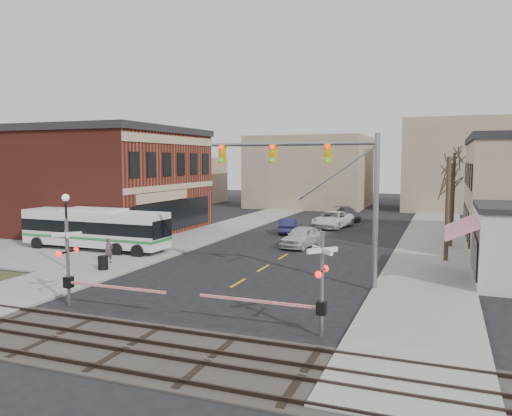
{
  "coord_description": "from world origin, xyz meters",
  "views": [
    {
      "loc": [
        10.34,
        -22.39,
        6.64
      ],
      "look_at": [
        -1.31,
        8.19,
        3.5
      ],
      "focal_mm": 35.0,
      "sensor_mm": 36.0,
      "label": 1
    }
  ],
  "objects": [
    {
      "name": "trash_bin",
      "position": [
        -8.67,
        1.78,
        0.53
      ],
      "size": [
        0.6,
        0.6,
        0.82
      ],
      "primitive_type": "cylinder",
      "color": "black",
      "rests_on": "sidewalk_west"
    },
    {
      "name": "tree_east_c",
      "position": [
        11.0,
        26.0,
        3.72
      ],
      "size": [
        0.28,
        0.28,
        7.2
      ],
      "color": "#382B21",
      "rests_on": "sidewalk_east"
    },
    {
      "name": "sidewalk_east",
      "position": [
        9.5,
        20.0,
        0.06
      ],
      "size": [
        5.0,
        60.0,
        0.12
      ],
      "primitive_type": "cube",
      "color": "gray",
      "rests_on": "ground"
    },
    {
      "name": "car_a",
      "position": [
        0.14,
        14.22,
        0.8
      ],
      "size": [
        2.67,
        4.96,
        1.6
      ],
      "primitive_type": "imported",
      "rotation": [
        0.0,
        0.0,
        -0.17
      ],
      "color": "#B9BBBF",
      "rests_on": "ground"
    },
    {
      "name": "rr_crossing_east",
      "position": [
        5.7,
        -4.42,
        1.97
      ],
      "size": [
        5.6,
        1.36,
        4.0
      ],
      "color": "gray",
      "rests_on": "ground"
    },
    {
      "name": "car_d",
      "position": [
        0.3,
        32.46,
        0.7
      ],
      "size": [
        3.81,
        5.19,
        1.4
      ],
      "primitive_type": "imported",
      "rotation": [
        0.0,
        0.0,
        0.44
      ],
      "color": "#36373B",
      "rests_on": "ground"
    },
    {
      "name": "transit_bus",
      "position": [
        -13.61,
        7.23,
        1.69
      ],
      "size": [
        11.55,
        2.71,
        2.96
      ],
      "color": "silver",
      "rests_on": "ground"
    },
    {
      "name": "tree_east_b",
      "position": [
        10.8,
        18.0,
        3.27
      ],
      "size": [
        0.28,
        0.28,
        6.3
      ],
      "color": "#382B21",
      "rests_on": "sidewalk_east"
    },
    {
      "name": "pedestrian_far",
      "position": [
        -10.13,
        8.05,
        0.94
      ],
      "size": [
        1.01,
        0.95,
        1.64
      ],
      "primitive_type": "imported",
      "rotation": [
        0.0,
        0.0,
        0.57
      ],
      "color": "#383A62",
      "rests_on": "sidewalk_west"
    },
    {
      "name": "street_lamp",
      "position": [
        -10.8,
        1.21,
        3.33
      ],
      "size": [
        0.44,
        0.44,
        4.52
      ],
      "color": "black",
      "rests_on": "sidewalk_west"
    },
    {
      "name": "traffic_signal_mast",
      "position": [
        4.49,
        3.17,
        5.7
      ],
      "size": [
        9.27,
        0.3,
        8.0
      ],
      "color": "gray",
      "rests_on": "ground"
    },
    {
      "name": "tree_east_a",
      "position": [
        10.5,
        12.0,
        3.5
      ],
      "size": [
        0.28,
        0.28,
        6.75
      ],
      "color": "#382B21",
      "rests_on": "sidewalk_east"
    },
    {
      "name": "car_c",
      "position": [
        0.02,
        25.97,
        0.81
      ],
      "size": [
        3.65,
        6.19,
        1.62
      ],
      "primitive_type": "imported",
      "rotation": [
        0.0,
        0.0,
        -0.17
      ],
      "color": "silver",
      "rests_on": "ground"
    },
    {
      "name": "ballast_strip",
      "position": [
        0.0,
        -8.0,
        0.03
      ],
      "size": [
        160.0,
        5.0,
        0.06
      ],
      "primitive_type": "cube",
      "color": "#332D28",
      "rests_on": "ground"
    },
    {
      "name": "rr_crossing_west",
      "position": [
        -5.17,
        -4.6,
        1.97
      ],
      "size": [
        5.6,
        1.36,
        4.0
      ],
      "color": "gray",
      "rests_on": "ground"
    },
    {
      "name": "ground",
      "position": [
        0.0,
        0.0,
        0.0
      ],
      "size": [
        160.0,
        160.0,
        0.0
      ],
      "primitive_type": "plane",
      "color": "black",
      "rests_on": "ground"
    },
    {
      "name": "pedestrian_near",
      "position": [
        -9.48,
        3.41,
        0.93
      ],
      "size": [
        0.55,
        0.68,
        1.62
      ],
      "primitive_type": "imported",
      "rotation": [
        0.0,
        0.0,
        1.26
      ],
      "color": "#4C3E3C",
      "rests_on": "sidewalk_west"
    },
    {
      "name": "rail_tracks",
      "position": [
        0.0,
        -8.0,
        0.12
      ],
      "size": [
        160.0,
        3.91,
        0.14
      ],
      "color": "#2D231E",
      "rests_on": "ground"
    },
    {
      "name": "sidewalk_west",
      "position": [
        -9.5,
        20.0,
        0.06
      ],
      "size": [
        5.0,
        60.0,
        0.12
      ],
      "primitive_type": "cube",
      "color": "gray",
      "rests_on": "ground"
    },
    {
      "name": "brick_building",
      "position": [
        -26.98,
        16.0,
        4.81
      ],
      "size": [
        30.4,
        15.4,
        9.6
      ],
      "color": "maroon",
      "rests_on": "ground"
    },
    {
      "name": "car_b",
      "position": [
        -2.99,
        20.77,
        0.68
      ],
      "size": [
        2.32,
        4.33,
        1.36
      ],
      "primitive_type": "imported",
      "rotation": [
        0.0,
        0.0,
        3.37
      ],
      "color": "#1B183D",
      "rests_on": "ground"
    }
  ]
}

